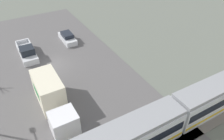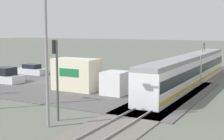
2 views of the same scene
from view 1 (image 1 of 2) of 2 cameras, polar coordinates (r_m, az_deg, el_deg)
name	(u,v)px [view 1 (image 1 of 2)]	position (r m, az deg, el deg)	size (l,w,h in m)	color
ground_plane	(53,65)	(31.39, -15.07, 1.18)	(320.00, 320.00, 0.00)	#60665B
road_surface	(53,65)	(31.37, -15.08, 1.24)	(18.06, 38.79, 0.08)	#565454
light_rail_tram	(176,115)	(22.03, 16.39, -11.18)	(27.81, 2.60, 4.48)	white
box_truck	(52,97)	(23.83, -15.40, -6.93)	(2.50, 8.15, 3.30)	silver
pickup_truck	(27,52)	(34.03, -21.32, 4.32)	(2.03, 5.73, 1.83)	silver
sedan_car_0	(67,38)	(36.53, -11.57, 8.25)	(1.75, 4.45, 1.44)	silver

